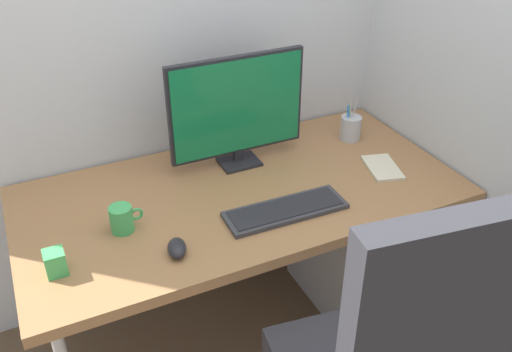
# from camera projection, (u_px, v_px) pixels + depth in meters

# --- Properties ---
(ground_plane) EXTENTS (8.00, 8.00, 0.00)m
(ground_plane) POSITION_uv_depth(u_px,v_px,m) (244.00, 325.00, 2.40)
(ground_plane) COLOR brown
(desk) EXTENTS (1.62, 0.80, 0.71)m
(desk) POSITION_uv_depth(u_px,v_px,m) (242.00, 200.00, 2.05)
(desk) COLOR #996B42
(desk) RESTS_ON ground_plane
(filing_cabinet) EXTENTS (0.48, 0.57, 0.61)m
(filing_cabinet) POSITION_uv_depth(u_px,v_px,m) (367.00, 240.00, 2.41)
(filing_cabinet) COLOR #9EA0A5
(filing_cabinet) RESTS_ON ground_plane
(monitor) EXTENTS (0.54, 0.12, 0.44)m
(monitor) POSITION_uv_depth(u_px,v_px,m) (237.00, 108.00, 2.07)
(monitor) COLOR black
(monitor) RESTS_ON desk
(keyboard) EXTENTS (0.44, 0.15, 0.02)m
(keyboard) POSITION_uv_depth(u_px,v_px,m) (286.00, 210.00, 1.90)
(keyboard) COLOR #333338
(keyboard) RESTS_ON desk
(mouse) EXTENTS (0.08, 0.11, 0.04)m
(mouse) POSITION_uv_depth(u_px,v_px,m) (177.00, 248.00, 1.71)
(mouse) COLOR black
(mouse) RESTS_ON desk
(pen_holder) EXTENTS (0.09, 0.09, 0.19)m
(pen_holder) POSITION_uv_depth(u_px,v_px,m) (351.00, 128.00, 2.34)
(pen_holder) COLOR #B2B5BA
(pen_holder) RESTS_ON desk
(notebook) EXTENTS (0.16, 0.21, 0.01)m
(notebook) POSITION_uv_depth(u_px,v_px,m) (382.00, 168.00, 2.15)
(notebook) COLOR beige
(notebook) RESTS_ON desk
(coffee_mug) EXTENTS (0.11, 0.08, 0.09)m
(coffee_mug) POSITION_uv_depth(u_px,v_px,m) (122.00, 219.00, 1.80)
(coffee_mug) COLOR #3FAD59
(coffee_mug) RESTS_ON desk
(desk_clamp_accessory) EXTENTS (0.06, 0.06, 0.08)m
(desk_clamp_accessory) POSITION_uv_depth(u_px,v_px,m) (55.00, 263.00, 1.62)
(desk_clamp_accessory) COLOR #3FAD59
(desk_clamp_accessory) RESTS_ON desk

